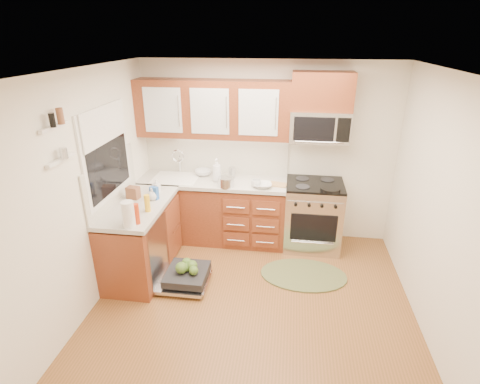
# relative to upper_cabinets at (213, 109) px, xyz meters

# --- Properties ---
(floor) EXTENTS (3.50, 3.50, 0.00)m
(floor) POSITION_rel_upper_cabinets_xyz_m (0.73, -1.57, -1.88)
(floor) COLOR brown
(floor) RESTS_ON ground
(ceiling) EXTENTS (3.50, 3.50, 0.00)m
(ceiling) POSITION_rel_upper_cabinets_xyz_m (0.73, -1.57, 0.62)
(ceiling) COLOR white
(ceiling) RESTS_ON ground
(wall_back) EXTENTS (3.50, 0.04, 2.50)m
(wall_back) POSITION_rel_upper_cabinets_xyz_m (0.73, 0.18, -0.62)
(wall_back) COLOR silver
(wall_back) RESTS_ON ground
(wall_front) EXTENTS (3.50, 0.04, 2.50)m
(wall_front) POSITION_rel_upper_cabinets_xyz_m (0.73, -3.33, -0.62)
(wall_front) COLOR silver
(wall_front) RESTS_ON ground
(wall_left) EXTENTS (0.04, 3.50, 2.50)m
(wall_left) POSITION_rel_upper_cabinets_xyz_m (-1.02, -1.57, -0.62)
(wall_left) COLOR silver
(wall_left) RESTS_ON ground
(wall_right) EXTENTS (0.04, 3.50, 2.50)m
(wall_right) POSITION_rel_upper_cabinets_xyz_m (2.48, -1.57, -0.62)
(wall_right) COLOR silver
(wall_right) RESTS_ON ground
(base_cabinet_back) EXTENTS (2.05, 0.60, 0.85)m
(base_cabinet_back) POSITION_rel_upper_cabinets_xyz_m (0.00, -0.12, -1.45)
(base_cabinet_back) COLOR #5A2A14
(base_cabinet_back) RESTS_ON ground
(base_cabinet_left) EXTENTS (0.60, 1.25, 0.85)m
(base_cabinet_left) POSITION_rel_upper_cabinets_xyz_m (-0.72, -1.05, -1.45)
(base_cabinet_left) COLOR #5A2A14
(base_cabinet_left) RESTS_ON ground
(countertop_back) EXTENTS (2.07, 0.64, 0.05)m
(countertop_back) POSITION_rel_upper_cabinets_xyz_m (0.00, -0.14, -0.97)
(countertop_back) COLOR beige
(countertop_back) RESTS_ON base_cabinet_back
(countertop_left) EXTENTS (0.64, 1.27, 0.05)m
(countertop_left) POSITION_rel_upper_cabinets_xyz_m (-0.71, -1.05, -0.97)
(countertop_left) COLOR beige
(countertop_left) RESTS_ON base_cabinet_left
(backsplash_back) EXTENTS (2.05, 0.02, 0.57)m
(backsplash_back) POSITION_rel_upper_cabinets_xyz_m (0.00, 0.16, -0.67)
(backsplash_back) COLOR beige
(backsplash_back) RESTS_ON ground
(backsplash_left) EXTENTS (0.02, 1.25, 0.57)m
(backsplash_left) POSITION_rel_upper_cabinets_xyz_m (-1.01, -1.05, -0.67)
(backsplash_left) COLOR beige
(backsplash_left) RESTS_ON ground
(upper_cabinets) EXTENTS (2.05, 0.35, 0.75)m
(upper_cabinets) POSITION_rel_upper_cabinets_xyz_m (0.00, 0.00, 0.00)
(upper_cabinets) COLOR #5A2A14
(upper_cabinets) RESTS_ON ground
(cabinet_over_mw) EXTENTS (0.76, 0.35, 0.47)m
(cabinet_over_mw) POSITION_rel_upper_cabinets_xyz_m (1.41, 0.00, 0.26)
(cabinet_over_mw) COLOR #5A2A14
(cabinet_over_mw) RESTS_ON ground
(range) EXTENTS (0.76, 0.64, 0.95)m
(range) POSITION_rel_upper_cabinets_xyz_m (1.41, -0.15, -1.40)
(range) COLOR silver
(range) RESTS_ON ground
(microwave) EXTENTS (0.76, 0.38, 0.40)m
(microwave) POSITION_rel_upper_cabinets_xyz_m (1.41, -0.02, -0.18)
(microwave) COLOR silver
(microwave) RESTS_ON ground
(sink) EXTENTS (0.62, 0.50, 0.26)m
(sink) POSITION_rel_upper_cabinets_xyz_m (-0.52, -0.16, -1.07)
(sink) COLOR white
(sink) RESTS_ON ground
(dishwasher) EXTENTS (0.70, 0.60, 0.20)m
(dishwasher) POSITION_rel_upper_cabinets_xyz_m (-0.13, -1.27, -1.77)
(dishwasher) COLOR silver
(dishwasher) RESTS_ON ground
(window) EXTENTS (0.03, 1.05, 1.05)m
(window) POSITION_rel_upper_cabinets_xyz_m (-1.01, -1.07, -0.32)
(window) COLOR white
(window) RESTS_ON ground
(window_blind) EXTENTS (0.02, 0.96, 0.40)m
(window_blind) POSITION_rel_upper_cabinets_xyz_m (-0.98, -1.07, 0.00)
(window_blind) COLOR white
(window_blind) RESTS_ON ground
(shelf_upper) EXTENTS (0.04, 0.40, 0.03)m
(shelf_upper) POSITION_rel_upper_cabinets_xyz_m (-0.99, -1.92, 0.17)
(shelf_upper) COLOR white
(shelf_upper) RESTS_ON ground
(shelf_lower) EXTENTS (0.04, 0.40, 0.03)m
(shelf_lower) POSITION_rel_upper_cabinets_xyz_m (-0.99, -1.92, -0.12)
(shelf_lower) COLOR white
(shelf_lower) RESTS_ON ground
(rug) EXTENTS (1.23, 0.99, 0.02)m
(rug) POSITION_rel_upper_cabinets_xyz_m (1.30, -0.91, -1.86)
(rug) COLOR #576238
(rug) RESTS_ON ground
(skillet) EXTENTS (0.32, 0.32, 0.05)m
(skillet) POSITION_rel_upper_cabinets_xyz_m (1.58, -0.40, -0.90)
(skillet) COLOR black
(skillet) RESTS_ON range
(stock_pot) EXTENTS (0.27, 0.27, 0.13)m
(stock_pot) POSITION_rel_upper_cabinets_xyz_m (0.23, -0.35, -0.89)
(stock_pot) COLOR silver
(stock_pot) RESTS_ON countertop_back
(cutting_board) EXTENTS (0.27, 0.21, 0.02)m
(cutting_board) POSITION_rel_upper_cabinets_xyz_m (0.91, -0.22, -0.94)
(cutting_board) COLOR tan
(cutting_board) RESTS_ON countertop_back
(canister) EXTENTS (0.10, 0.10, 0.15)m
(canister) POSITION_rel_upper_cabinets_xyz_m (0.26, -0.03, -0.87)
(canister) COLOR silver
(canister) RESTS_ON countertop_back
(paper_towel_roll) EXTENTS (0.17, 0.17, 0.28)m
(paper_towel_roll) POSITION_rel_upper_cabinets_xyz_m (-0.58, -1.59, -0.81)
(paper_towel_roll) COLOR white
(paper_towel_roll) RESTS_ON countertop_left
(mustard_bottle) EXTENTS (0.08, 0.08, 0.20)m
(mustard_bottle) POSITION_rel_upper_cabinets_xyz_m (-0.52, -1.22, -0.85)
(mustard_bottle) COLOR yellow
(mustard_bottle) RESTS_ON countertop_left
(red_bottle) EXTENTS (0.08, 0.08, 0.23)m
(red_bottle) POSITION_rel_upper_cabinets_xyz_m (-0.52, -1.52, -0.84)
(red_bottle) COLOR #BE330F
(red_bottle) RESTS_ON countertop_left
(wooden_box) EXTENTS (0.16, 0.13, 0.15)m
(wooden_box) POSITION_rel_upper_cabinets_xyz_m (-0.83, -0.89, -0.88)
(wooden_box) COLOR brown
(wooden_box) RESTS_ON countertop_left
(blue_carton) EXTENTS (0.11, 0.08, 0.16)m
(blue_carton) POSITION_rel_upper_cabinets_xyz_m (-0.57, -0.88, -0.87)
(blue_carton) COLOR #2559B0
(blue_carton) RESTS_ON countertop_left
(bowl_a) EXTENTS (0.28, 0.28, 0.06)m
(bowl_a) POSITION_rel_upper_cabinets_xyz_m (0.71, -0.32, -0.92)
(bowl_a) COLOR #999999
(bowl_a) RESTS_ON countertop_back
(bowl_b) EXTENTS (0.31, 0.31, 0.07)m
(bowl_b) POSITION_rel_upper_cabinets_xyz_m (-0.17, 0.03, -0.91)
(bowl_b) COLOR #999999
(bowl_b) RESTS_ON countertop_back
(cup) EXTENTS (0.17, 0.17, 0.10)m
(cup) POSITION_rel_upper_cabinets_xyz_m (0.63, -0.32, -0.90)
(cup) COLOR #999999
(cup) RESTS_ON countertop_back
(soap_bottle_a) EXTENTS (0.13, 0.13, 0.32)m
(soap_bottle_a) POSITION_rel_upper_cabinets_xyz_m (0.07, -0.19, -0.79)
(soap_bottle_a) COLOR #999999
(soap_bottle_a) RESTS_ON countertop_back
(soap_bottle_b) EXTENTS (0.09, 0.09, 0.17)m
(soap_bottle_b) POSITION_rel_upper_cabinets_xyz_m (-0.62, -0.66, -0.86)
(soap_bottle_b) COLOR #999999
(soap_bottle_b) RESTS_ON countertop_left
(soap_bottle_c) EXTENTS (0.15, 0.15, 0.16)m
(soap_bottle_c) POSITION_rel_upper_cabinets_xyz_m (-0.58, -0.90, -0.87)
(soap_bottle_c) COLOR #999999
(soap_bottle_c) RESTS_ON countertop_left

